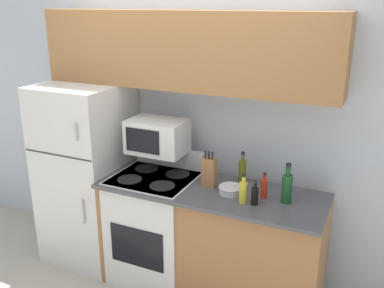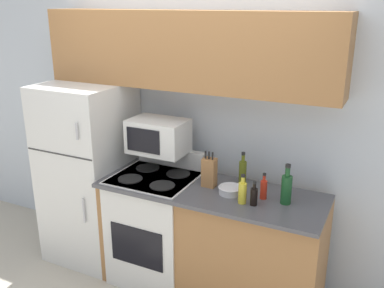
{
  "view_description": "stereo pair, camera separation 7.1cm",
  "coord_description": "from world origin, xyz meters",
  "px_view_note": "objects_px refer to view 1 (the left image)",
  "views": [
    {
      "loc": [
        1.49,
        -2.52,
        2.31
      ],
      "look_at": [
        0.2,
        0.27,
        1.28
      ],
      "focal_mm": 40.0,
      "sensor_mm": 36.0,
      "label": 1
    },
    {
      "loc": [
        1.56,
        -2.49,
        2.31
      ],
      "look_at": [
        0.2,
        0.27,
        1.28
      ],
      "focal_mm": 40.0,
      "sensor_mm": 36.0,
      "label": 2
    }
  ],
  "objects_px": {
    "stove": "(156,226)",
    "bottle_soy_sauce": "(255,195)",
    "bowl": "(231,189)",
    "refrigerator": "(88,173)",
    "microwave": "(157,136)",
    "knife_block": "(209,172)",
    "bottle_wine_green": "(287,187)",
    "bottle_cooking_spray": "(243,191)",
    "bottle_hot_sauce": "(264,188)",
    "bottle_olive_oil": "(242,171)"
  },
  "relations": [
    {
      "from": "bottle_olive_oil",
      "to": "bottle_hot_sauce",
      "type": "distance_m",
      "value": 0.31
    },
    {
      "from": "bottle_soy_sauce",
      "to": "bottle_wine_green",
      "type": "distance_m",
      "value": 0.24
    },
    {
      "from": "refrigerator",
      "to": "bowl",
      "type": "height_order",
      "value": "refrigerator"
    },
    {
      "from": "bowl",
      "to": "bottle_wine_green",
      "type": "distance_m",
      "value": 0.42
    },
    {
      "from": "refrigerator",
      "to": "bottle_cooking_spray",
      "type": "bearing_deg",
      "value": -6.87
    },
    {
      "from": "knife_block",
      "to": "bottle_wine_green",
      "type": "xyz_separation_m",
      "value": [
        0.61,
        -0.03,
        0.0
      ]
    },
    {
      "from": "bottle_cooking_spray",
      "to": "bottle_soy_sauce",
      "type": "xyz_separation_m",
      "value": [
        0.08,
        0.01,
        -0.02
      ]
    },
    {
      "from": "microwave",
      "to": "bottle_cooking_spray",
      "type": "bearing_deg",
      "value": -16.91
    },
    {
      "from": "microwave",
      "to": "bottle_soy_sauce",
      "type": "relative_size",
      "value": 2.64
    },
    {
      "from": "bowl",
      "to": "bottle_cooking_spray",
      "type": "bearing_deg",
      "value": -38.82
    },
    {
      "from": "bowl",
      "to": "bottle_cooking_spray",
      "type": "distance_m",
      "value": 0.18
    },
    {
      "from": "knife_block",
      "to": "bottle_wine_green",
      "type": "bearing_deg",
      "value": -2.98
    },
    {
      "from": "bowl",
      "to": "bottle_cooking_spray",
      "type": "height_order",
      "value": "bottle_cooking_spray"
    },
    {
      "from": "stove",
      "to": "bottle_cooking_spray",
      "type": "bearing_deg",
      "value": -8.54
    },
    {
      "from": "knife_block",
      "to": "bottle_hot_sauce",
      "type": "distance_m",
      "value": 0.45
    },
    {
      "from": "knife_block",
      "to": "bottle_soy_sauce",
      "type": "height_order",
      "value": "knife_block"
    },
    {
      "from": "bottle_hot_sauce",
      "to": "knife_block",
      "type": "bearing_deg",
      "value": 176.54
    },
    {
      "from": "stove",
      "to": "bottle_soy_sauce",
      "type": "relative_size",
      "value": 6.12
    },
    {
      "from": "knife_block",
      "to": "bottle_wine_green",
      "type": "height_order",
      "value": "bottle_wine_green"
    },
    {
      "from": "bottle_cooking_spray",
      "to": "bottle_wine_green",
      "type": "distance_m",
      "value": 0.31
    },
    {
      "from": "bottle_cooking_spray",
      "to": "bottle_wine_green",
      "type": "relative_size",
      "value": 0.73
    },
    {
      "from": "bottle_olive_oil",
      "to": "refrigerator",
      "type": "bearing_deg",
      "value": -173.95
    },
    {
      "from": "bottle_hot_sauce",
      "to": "refrigerator",
      "type": "bearing_deg",
      "value": 178.31
    },
    {
      "from": "refrigerator",
      "to": "bottle_cooking_spray",
      "type": "height_order",
      "value": "refrigerator"
    },
    {
      "from": "stove",
      "to": "microwave",
      "type": "relative_size",
      "value": 2.32
    },
    {
      "from": "stove",
      "to": "bottle_soy_sauce",
      "type": "height_order",
      "value": "bottle_soy_sauce"
    },
    {
      "from": "refrigerator",
      "to": "knife_block",
      "type": "height_order",
      "value": "refrigerator"
    },
    {
      "from": "bottle_cooking_spray",
      "to": "bottle_soy_sauce",
      "type": "distance_m",
      "value": 0.09
    },
    {
      "from": "bottle_cooking_spray",
      "to": "bottle_soy_sauce",
      "type": "bearing_deg",
      "value": 3.5
    },
    {
      "from": "bowl",
      "to": "bottle_cooking_spray",
      "type": "xyz_separation_m",
      "value": [
        0.13,
        -0.11,
        0.05
      ]
    },
    {
      "from": "microwave",
      "to": "bottle_olive_oil",
      "type": "distance_m",
      "value": 0.76
    },
    {
      "from": "knife_block",
      "to": "bottle_soy_sauce",
      "type": "xyz_separation_m",
      "value": [
        0.42,
        -0.16,
        -0.05
      ]
    },
    {
      "from": "bowl",
      "to": "bottle_soy_sauce",
      "type": "bearing_deg",
      "value": -25.03
    },
    {
      "from": "bottle_olive_oil",
      "to": "bowl",
      "type": "bearing_deg",
      "value": -93.19
    },
    {
      "from": "stove",
      "to": "bowl",
      "type": "distance_m",
      "value": 0.82
    },
    {
      "from": "bottle_olive_oil",
      "to": "bottle_soy_sauce",
      "type": "distance_m",
      "value": 0.39
    },
    {
      "from": "bowl",
      "to": "bottle_soy_sauce",
      "type": "distance_m",
      "value": 0.24
    },
    {
      "from": "refrigerator",
      "to": "bottle_cooking_spray",
      "type": "distance_m",
      "value": 1.56
    },
    {
      "from": "refrigerator",
      "to": "microwave",
      "type": "height_order",
      "value": "refrigerator"
    },
    {
      "from": "stove",
      "to": "bowl",
      "type": "bearing_deg",
      "value": -1.2
    },
    {
      "from": "refrigerator",
      "to": "bottle_olive_oil",
      "type": "relative_size",
      "value": 6.31
    },
    {
      "from": "refrigerator",
      "to": "bottle_olive_oil",
      "type": "height_order",
      "value": "refrigerator"
    },
    {
      "from": "bowl",
      "to": "bottle_hot_sauce",
      "type": "distance_m",
      "value": 0.25
    },
    {
      "from": "bottle_soy_sauce",
      "to": "bottle_cooking_spray",
      "type": "bearing_deg",
      "value": -176.5
    },
    {
      "from": "bottle_olive_oil",
      "to": "bottle_hot_sauce",
      "type": "xyz_separation_m",
      "value": [
        0.23,
        -0.2,
        -0.02
      ]
    },
    {
      "from": "refrigerator",
      "to": "bottle_olive_oil",
      "type": "bearing_deg",
      "value": 6.05
    },
    {
      "from": "bottle_soy_sauce",
      "to": "bottle_wine_green",
      "type": "bearing_deg",
      "value": 32.72
    },
    {
      "from": "microwave",
      "to": "bottle_wine_green",
      "type": "bearing_deg",
      "value": -6.3
    },
    {
      "from": "refrigerator",
      "to": "bottle_soy_sauce",
      "type": "distance_m",
      "value": 1.64
    },
    {
      "from": "stove",
      "to": "bottle_hot_sauce",
      "type": "height_order",
      "value": "bottle_hot_sauce"
    }
  ]
}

